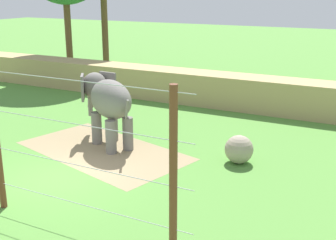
% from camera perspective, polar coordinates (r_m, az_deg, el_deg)
% --- Properties ---
extents(ground_plane, '(120.00, 120.00, 0.00)m').
position_cam_1_polar(ground_plane, '(14.73, -13.88, -7.15)').
color(ground_plane, '#518938').
extents(dirt_patch, '(7.17, 5.11, 0.01)m').
position_cam_1_polar(dirt_patch, '(16.69, -8.37, -3.94)').
color(dirt_patch, '#937F5B').
rests_on(dirt_patch, ground).
extents(embankment_wall, '(36.00, 1.80, 1.64)m').
position_cam_1_polar(embankment_wall, '(23.35, 3.64, 4.27)').
color(embankment_wall, tan).
rests_on(embankment_wall, ground).
extents(elephant, '(3.23, 2.53, 2.65)m').
position_cam_1_polar(elephant, '(16.81, -7.82, 2.50)').
color(elephant, slate).
rests_on(elephant, ground).
extents(enrichment_ball, '(0.99, 0.99, 0.99)m').
position_cam_1_polar(enrichment_ball, '(15.42, 9.18, -3.77)').
color(enrichment_ball, gray).
rests_on(enrichment_ball, ground).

